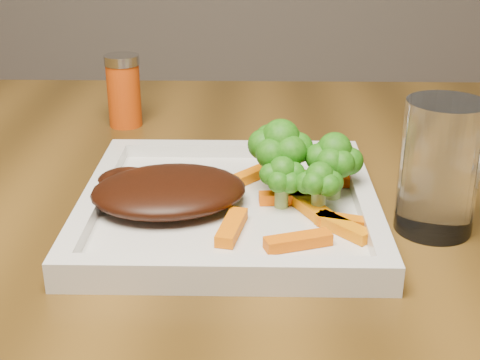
{
  "coord_description": "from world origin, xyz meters",
  "views": [
    {
      "loc": [
        0.11,
        -0.63,
        1.03
      ],
      "look_at": [
        0.1,
        -0.07,
        0.79
      ],
      "focal_mm": 50.0,
      "sensor_mm": 36.0,
      "label": 1
    }
  ],
  "objects_px": {
    "plate": "(229,210)",
    "spice_shaker": "(124,91)",
    "steak": "(169,191)",
    "drinking_glass": "(439,168)"
  },
  "relations": [
    {
      "from": "drinking_glass",
      "to": "spice_shaker",
      "type": "bearing_deg",
      "value": 139.43
    },
    {
      "from": "steak",
      "to": "spice_shaker",
      "type": "height_order",
      "value": "spice_shaker"
    },
    {
      "from": "plate",
      "to": "drinking_glass",
      "type": "height_order",
      "value": "drinking_glass"
    },
    {
      "from": "plate",
      "to": "spice_shaker",
      "type": "relative_size",
      "value": 2.93
    },
    {
      "from": "plate",
      "to": "steak",
      "type": "xyz_separation_m",
      "value": [
        -0.06,
        -0.0,
        0.02
      ]
    },
    {
      "from": "plate",
      "to": "spice_shaker",
      "type": "height_order",
      "value": "spice_shaker"
    },
    {
      "from": "spice_shaker",
      "to": "drinking_glass",
      "type": "distance_m",
      "value": 0.43
    },
    {
      "from": "spice_shaker",
      "to": "plate",
      "type": "bearing_deg",
      "value": -61.01
    },
    {
      "from": "plate",
      "to": "drinking_glass",
      "type": "xyz_separation_m",
      "value": [
        0.18,
        -0.02,
        0.05
      ]
    },
    {
      "from": "plate",
      "to": "spice_shaker",
      "type": "xyz_separation_m",
      "value": [
        -0.14,
        0.26,
        0.04
      ]
    }
  ]
}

